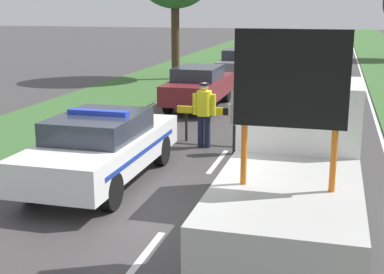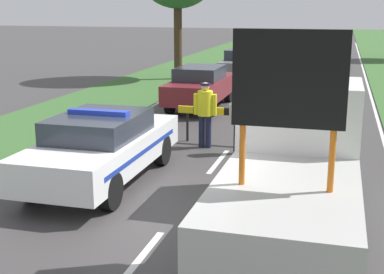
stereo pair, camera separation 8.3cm
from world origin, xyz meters
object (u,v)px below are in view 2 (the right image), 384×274
Objects in this scene: traffic_cone_near_police at (297,143)px; traffic_cone_centre_front at (288,132)px; road_barrier at (224,114)px; queued_car_suv_grey at (244,65)px; police_officer at (205,109)px; queued_car_wagon_maroon at (201,86)px; work_truck at (294,161)px; police_car at (103,146)px; queued_car_sedan_silver at (333,56)px; pedestrian_civilian at (240,119)px.

traffic_cone_centre_front reaches higher than traffic_cone_near_police.
traffic_cone_near_police is 0.92m from traffic_cone_centre_front.
queued_car_suv_grey reaches higher than road_barrier.
police_officer is 0.38× the size of queued_car_wagon_maroon.
queued_car_wagon_maroon is at bearing -68.75° from work_truck.
work_truck is 3.04× the size of police_officer.
traffic_cone_centre_front is at bearing 47.18° from police_car.
police_car is 24.04m from queued_car_sedan_silver.
queued_car_suv_grey reaches higher than pedestrian_civilian.
queued_car_wagon_maroon is (-3.68, 4.60, 0.49)m from traffic_cone_centre_front.
work_truck reaches higher than queued_car_sedan_silver.
pedestrian_civilian is 0.35× the size of queued_car_sedan_silver.
police_officer is (-2.73, 4.62, -0.09)m from work_truck.
police_officer is 20.49m from queued_car_sedan_silver.
traffic_cone_centre_front is at bearing 105.84° from queued_car_suv_grey.
police_officer reaches higher than pedestrian_civilian.
queued_car_sedan_silver reaches higher than traffic_cone_near_police.
work_truck is at bearing -66.69° from road_barrier.
queued_car_suv_grey is at bearing 106.17° from traffic_cone_near_police.
police_car is at bearing 79.63° from queued_car_sedan_silver.
traffic_cone_near_police is at bearing 106.17° from queued_car_suv_grey.
police_officer is 2.43m from traffic_cone_centre_front.
police_car is 1.89× the size of road_barrier.
police_officer reaches higher than traffic_cone_near_police.
queued_car_wagon_maroon is 1.01× the size of queued_car_suv_grey.
queued_car_suv_grey is at bearing 95.39° from pedestrian_civilian.
traffic_cone_centre_front is 0.15× the size of queued_car_sedan_silver.
queued_car_suv_grey reaches higher than police_car.
queued_car_suv_grey is 8.51m from queued_car_sedan_silver.
road_barrier is 2.14m from traffic_cone_near_police.
pedestrian_civilian is (-1.72, 4.23, -0.23)m from work_truck.
queued_car_wagon_maroon is (-0.15, 8.94, 0.02)m from police_car.
road_barrier is at bearing 97.73° from queued_car_suv_grey.
pedestrian_civilian is 0.34× the size of queued_car_suv_grey.
road_barrier is 1.12m from pedestrian_civilian.
work_truck is at bearing -20.56° from police_car.
pedestrian_civilian is at bearing 99.76° from queued_car_suv_grey.
queued_car_wagon_maroon is (-4.30, 10.20, -0.33)m from work_truck.
queued_car_wagon_maroon is at bearing 87.26° from police_car.
queued_car_sedan_silver is at bearing -106.93° from queued_car_wagon_maroon.
traffic_cone_centre_front is at bearing 128.61° from queued_car_wagon_maroon.
queued_car_sedan_silver is (0.80, 19.31, 0.41)m from traffic_cone_centre_front.
traffic_cone_centre_front is 5.91m from queued_car_wagon_maroon.
police_car reaches higher than queued_car_wagon_maroon.
pedestrian_civilian reaches higher than traffic_cone_near_police.
road_barrier is at bearing 118.72° from pedestrian_civilian.
police_car is at bearing -129.12° from traffic_cone_centre_front.
police_car is 2.81× the size of police_officer.
police_officer is 3.36× the size of traffic_cone_near_police.
work_truck is 1.15× the size of queued_car_wagon_maroon.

